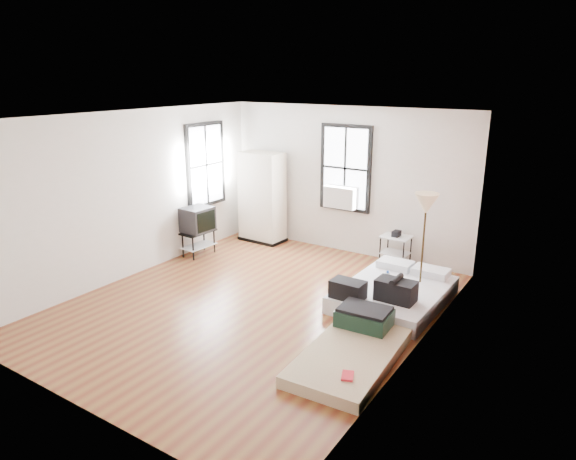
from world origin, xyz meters
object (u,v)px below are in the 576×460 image
Objects in this scene: wardrobe at (262,197)px; mattress_bare at (354,346)px; floor_lamp at (426,209)px; tv_stand at (198,221)px; side_table at (396,242)px; mattress_main at (393,292)px.

mattress_bare is at bearing -38.22° from wardrobe.
floor_lamp is (3.74, -1.00, 0.50)m from wardrobe.
wardrobe is at bearing 136.13° from mattress_bare.
floor_lamp is 1.76× the size of tv_stand.
tv_stand is at bearing -174.36° from floor_lamp.
wardrobe is 1.11× the size of floor_lamp.
side_table is (2.91, 0.07, -0.47)m from wardrobe.
mattress_main is 1.62m from side_table.
floor_lamp reaches higher than tv_stand.
wardrobe is at bearing -178.62° from side_table.
wardrobe is 2.77× the size of side_table.
tv_stand is at bearing 154.28° from mattress_bare.
wardrobe reaches higher than side_table.
tv_stand is (-3.96, 0.00, 0.51)m from mattress_main.
floor_lamp is at bearing 58.29° from mattress_main.
mattress_bare is (0.17, -1.71, -0.05)m from mattress_main.
mattress_main reaches higher than mattress_bare.
tv_stand is (-4.23, -0.42, -0.75)m from floor_lamp.
floor_lamp is (0.10, 2.13, 1.30)m from mattress_bare.
mattress_main is 3.99m from tv_stand.
wardrobe is 1.52m from tv_stand.
mattress_bare is 2.03× the size of tv_stand.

